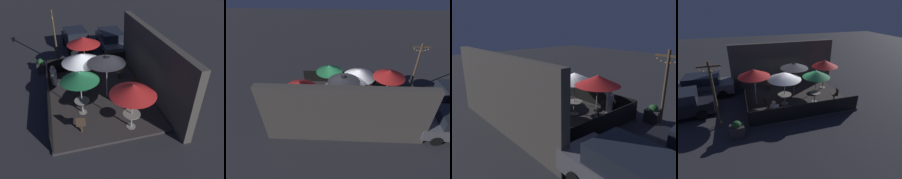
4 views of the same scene
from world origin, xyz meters
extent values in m
plane|color=#2D2D33|center=(0.00, 0.00, 0.00)|extent=(60.00, 60.00, 0.00)
cube|color=#383333|center=(0.00, 0.00, 0.06)|extent=(6.88, 5.36, 0.12)
cube|color=#4C4742|center=(0.00, 2.91, 1.76)|extent=(8.48, 0.36, 3.52)
cube|color=black|center=(0.00, -2.63, 0.59)|extent=(6.68, 0.05, 0.95)
cube|color=black|center=(-3.39, 0.00, 0.59)|extent=(0.05, 5.16, 0.95)
cylinder|color=#B2B2B7|center=(-0.89, -0.69, 1.24)|extent=(0.05, 0.05, 2.23)
cone|color=silver|center=(-0.89, -0.69, 2.12)|extent=(2.16, 2.16, 0.46)
cylinder|color=#B2B2B7|center=(2.72, 0.89, 1.25)|extent=(0.05, 0.05, 2.26)
cone|color=red|center=(2.72, 0.89, 2.15)|extent=(2.00, 2.00, 0.47)
cylinder|color=#B2B2B7|center=(1.12, -1.08, 1.26)|extent=(0.05, 0.05, 2.29)
cone|color=#1E6B3D|center=(1.12, -1.08, 2.19)|extent=(1.78, 1.78, 0.43)
cylinder|color=#B2B2B7|center=(-2.73, -0.29, 1.36)|extent=(0.05, 0.05, 2.47)
cone|color=red|center=(-2.73, -0.29, 2.37)|extent=(2.01, 2.01, 0.45)
cylinder|color=#B2B2B7|center=(0.12, 0.41, 1.34)|extent=(0.05, 0.05, 2.45)
cone|color=black|center=(0.12, 0.41, 2.38)|extent=(1.96, 1.96, 0.39)
cylinder|color=#9E998E|center=(-0.89, -0.69, 0.13)|extent=(0.50, 0.50, 0.02)
cylinder|color=#9E998E|center=(-0.89, -0.69, 0.45)|extent=(0.08, 0.08, 0.67)
cylinder|color=#9E998E|center=(-0.89, -0.69, 0.80)|extent=(0.90, 0.90, 0.04)
cylinder|color=#9E998E|center=(2.72, 0.89, 0.13)|extent=(0.43, 0.43, 0.02)
cylinder|color=#9E998E|center=(2.72, 0.89, 0.48)|extent=(0.08, 0.08, 0.73)
cylinder|color=#9E998E|center=(2.72, 0.89, 0.86)|extent=(0.78, 0.78, 0.04)
cylinder|color=#9E998E|center=(1.12, -1.08, 0.13)|extent=(0.40, 0.40, 0.02)
cylinder|color=#9E998E|center=(1.12, -1.08, 0.47)|extent=(0.08, 0.08, 0.70)
cylinder|color=#9E998E|center=(1.12, -1.08, 0.83)|extent=(0.73, 0.73, 0.04)
cube|color=#4C3828|center=(-2.13, -1.19, 0.34)|extent=(0.10, 0.10, 0.44)
cube|color=#4C3828|center=(-2.13, -1.19, 0.58)|extent=(0.52, 0.52, 0.04)
cube|color=#4C3828|center=(-2.29, -1.26, 0.82)|extent=(0.18, 0.38, 0.44)
cube|color=#4C3828|center=(0.13, 2.00, 0.34)|extent=(0.11, 0.11, 0.43)
cube|color=#4C3828|center=(0.13, 2.00, 0.57)|extent=(0.53, 0.53, 0.04)
cube|color=#4C3828|center=(-0.03, 2.07, 0.81)|extent=(0.19, 0.38, 0.44)
cube|color=#4C3828|center=(2.45, -1.33, 0.36)|extent=(0.09, 0.09, 0.47)
cube|color=#4C3828|center=(2.45, -1.33, 0.61)|extent=(0.47, 0.47, 0.04)
cube|color=#4C3828|center=(2.63, -1.36, 0.85)|extent=(0.10, 0.40, 0.44)
cube|color=#4C3828|center=(0.65, 1.53, 0.36)|extent=(0.10, 0.10, 0.48)
cube|color=#4C3828|center=(0.65, 1.53, 0.62)|extent=(0.50, 0.50, 0.04)
cube|color=#4C3828|center=(0.47, 1.58, 0.86)|extent=(0.15, 0.39, 0.44)
cube|color=#4C3828|center=(-1.58, 1.61, 0.35)|extent=(0.10, 0.10, 0.45)
cube|color=#4C3828|center=(-1.58, 1.61, 0.59)|extent=(0.50, 0.50, 0.04)
cube|color=#4C3828|center=(-1.63, 1.78, 0.83)|extent=(0.39, 0.14, 0.44)
cylinder|color=silver|center=(-1.96, -2.29, 0.61)|extent=(0.42, 0.42, 0.98)
sphere|color=tan|center=(-1.96, -2.29, 1.23)|extent=(0.25, 0.25, 0.25)
cube|color=#332D2D|center=(-4.04, -3.05, 0.32)|extent=(0.72, 0.50, 0.64)
ellipsoid|color=#235128|center=(-4.04, -3.05, 0.72)|extent=(0.47, 0.37, 0.42)
cylinder|color=brown|center=(-4.94, -1.88, 1.87)|extent=(0.12, 0.12, 3.75)
cube|color=brown|center=(-4.94, -1.88, 3.50)|extent=(1.10, 0.08, 0.08)
sphere|color=#F4B260|center=(-5.40, -1.88, 3.35)|extent=(0.07, 0.07, 0.07)
sphere|color=#F4B260|center=(-5.21, -1.88, 3.27)|extent=(0.07, 0.07, 0.07)
sphere|color=#F4B260|center=(-5.03, -1.88, 3.22)|extent=(0.07, 0.07, 0.07)
sphere|color=#F4B260|center=(-4.85, -1.88, 3.22)|extent=(0.07, 0.07, 0.07)
sphere|color=#F4B260|center=(-4.66, -1.88, 3.27)|extent=(0.07, 0.07, 0.07)
sphere|color=#F4B260|center=(-4.48, -1.88, 3.35)|extent=(0.07, 0.07, 0.07)
cube|color=black|center=(-7.24, -0.27, 0.67)|extent=(3.99, 2.07, 0.70)
cube|color=#1E232D|center=(-7.24, -0.27, 1.32)|extent=(2.26, 1.76, 0.60)
cylinder|color=black|center=(-6.13, 0.65, 0.32)|extent=(0.65, 0.24, 0.64)
cylinder|color=black|center=(-5.98, -0.96, 0.32)|extent=(0.65, 0.24, 0.64)
cylinder|color=black|center=(-8.51, 0.42, 0.32)|extent=(0.65, 0.24, 0.64)
cylinder|color=black|center=(-8.35, -1.19, 0.32)|extent=(0.65, 0.24, 0.64)
cube|color=#5B5B60|center=(-6.23, 2.33, 0.67)|extent=(4.36, 1.80, 0.70)
cube|color=#1E232D|center=(-6.23, 2.33, 1.32)|extent=(2.41, 1.62, 0.60)
cylinder|color=black|center=(-4.87, 3.11, 0.32)|extent=(0.64, 0.19, 0.64)
cylinder|color=black|center=(-4.91, 1.49, 0.32)|extent=(0.64, 0.19, 0.64)
cylinder|color=black|center=(-7.55, 3.17, 0.32)|extent=(0.64, 0.19, 0.64)
cylinder|color=black|center=(-7.59, 1.55, 0.32)|extent=(0.64, 0.19, 0.64)
camera|label=1|loc=(9.68, -1.92, 7.07)|focal=35.00mm
camera|label=2|loc=(0.09, 9.19, 8.02)|focal=28.00mm
camera|label=3|loc=(-8.62, 6.84, 4.65)|focal=35.00mm
camera|label=4|loc=(-3.51, -10.62, 6.11)|focal=28.00mm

